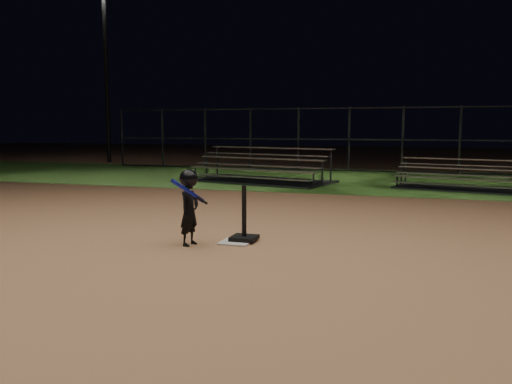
# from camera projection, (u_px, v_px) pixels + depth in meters

# --- Properties ---
(ground) EXTENTS (80.00, 80.00, 0.00)m
(ground) POSITION_uv_depth(u_px,v_px,m) (236.00, 243.00, 7.75)
(ground) COLOR #B17A50
(ground) RESTS_ON ground
(grass_strip) EXTENTS (60.00, 8.00, 0.01)m
(grass_strip) POSITION_uv_depth(u_px,v_px,m) (337.00, 179.00, 17.22)
(grass_strip) COLOR #325E1E
(grass_strip) RESTS_ON ground
(home_plate) EXTENTS (0.45, 0.45, 0.02)m
(home_plate) POSITION_uv_depth(u_px,v_px,m) (236.00, 242.00, 7.75)
(home_plate) COLOR beige
(home_plate) RESTS_ON ground
(batting_tee) EXTENTS (0.38, 0.38, 0.83)m
(batting_tee) POSITION_uv_depth(u_px,v_px,m) (244.00, 230.00, 7.82)
(batting_tee) COLOR black
(batting_tee) RESTS_ON home_plate
(child_batter) EXTENTS (0.44, 0.54, 1.12)m
(child_batter) POSITION_uv_depth(u_px,v_px,m) (189.00, 205.00, 7.53)
(child_batter) COLOR black
(child_batter) RESTS_ON ground
(bleacher_left) EXTENTS (4.82, 3.18, 1.08)m
(bleacher_left) POSITION_uv_depth(u_px,v_px,m) (260.00, 175.00, 16.24)
(bleacher_left) COLOR #B4B4B9
(bleacher_left) RESTS_ON ground
(bleacher_right) EXTENTS (3.70, 2.40, 0.84)m
(bleacher_right) POSITION_uv_depth(u_px,v_px,m) (460.00, 183.00, 14.34)
(bleacher_right) COLOR #A2A2A7
(bleacher_right) RESTS_ON ground
(backstop_fence) EXTENTS (20.08, 0.08, 2.50)m
(backstop_fence) POSITION_uv_depth(u_px,v_px,m) (349.00, 140.00, 19.90)
(backstop_fence) COLOR #38383D
(backstop_fence) RESTS_ON ground
(light_pole_left) EXTENTS (0.90, 0.53, 8.30)m
(light_pole_left) POSITION_uv_depth(u_px,v_px,m) (105.00, 60.00, 24.84)
(light_pole_left) COLOR #2D2D30
(light_pole_left) RESTS_ON ground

